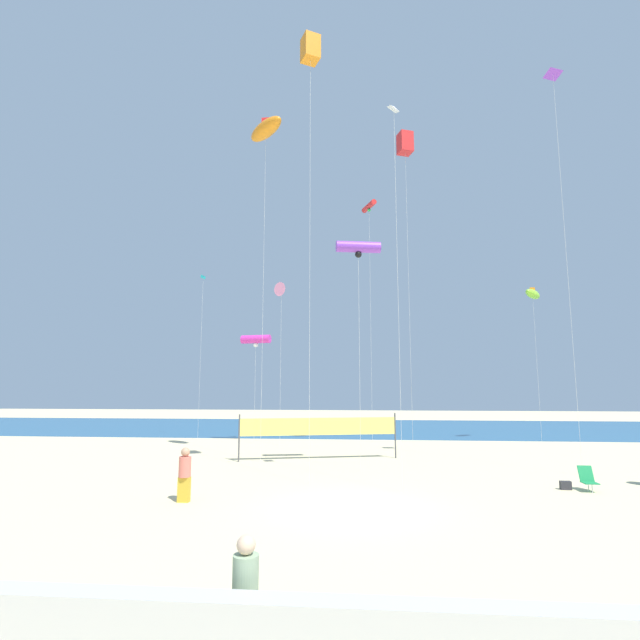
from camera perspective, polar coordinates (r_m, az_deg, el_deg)
ground_plane at (r=16.29m, az=3.67°, el=-21.72°), size 120.00×120.00×0.00m
ocean_band at (r=45.29m, az=4.58°, el=-12.80°), size 120.00×20.00×0.01m
mother_figure at (r=8.06m, az=-9.02°, el=-29.60°), size 0.39×0.39×1.69m
toddler_figure at (r=8.03m, az=-4.29°, el=-33.50°), size 0.18×0.18×0.79m
beachgoer_coral_shirt at (r=17.45m, az=-16.02°, el=-17.30°), size 0.41×0.41×1.79m
folding_beach_chair at (r=21.09m, az=29.59°, el=-16.26°), size 0.52×0.65×0.89m
volleyball_net at (r=25.76m, az=-0.11°, el=-12.92°), size 8.23×2.04×2.40m
beach_handbag at (r=21.02m, az=27.52°, el=-17.28°), size 0.39×0.20×0.31m
kite_violet_tube at (r=23.34m, az=4.64°, el=8.71°), size 2.23×0.95×10.86m
kite_orange_inflatable at (r=28.80m, az=-6.55°, el=21.89°), size 2.55×2.38×18.88m
kite_red_box at (r=32.97m, az=10.23°, el=20.21°), size 1.09×1.09×20.07m
kite_magenta_tube at (r=33.30m, az=-7.75°, el=-2.35°), size 2.18×0.97×7.39m
kite_pink_delta at (r=32.74m, az=-4.68°, el=3.65°), size 1.04×0.81×10.94m
kite_lime_inflatable at (r=36.72m, az=24.28°, el=2.86°), size 1.70×1.74×10.79m
kite_red_tube at (r=36.80m, az=5.94°, el=13.39°), size 1.10×1.90×17.51m
kite_white_diamond at (r=21.15m, az=9.02°, el=22.54°), size 0.58×0.59×15.37m
kite_cyan_diamond at (r=36.93m, az=-13.92°, el=4.06°), size 0.50×0.49×12.23m
kite_violet_diamond at (r=28.47m, az=26.35°, el=24.59°), size 0.95×0.96×19.31m
kite_orange_box at (r=24.59m, az=-1.16°, el=29.82°), size 0.98×0.98×19.56m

